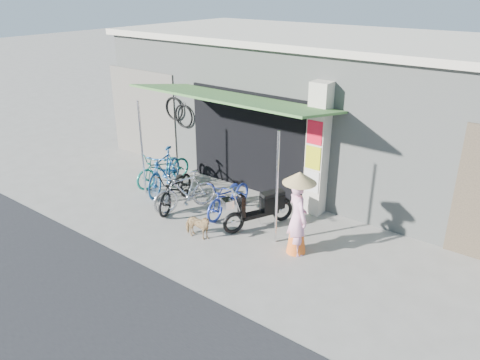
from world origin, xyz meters
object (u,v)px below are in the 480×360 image
Objects in this scene: bike_teal at (164,168)px; bike_silver at (185,191)px; moped at (261,208)px; street_dog at (197,226)px; bike_navy at (229,196)px; bike_blue at (164,171)px; nun at (298,213)px; bike_black at (176,188)px.

bike_silver reaches higher than bike_teal.
moped is at bearing 34.68° from bike_silver.
moped reaches higher than street_dog.
bike_teal is 1.07× the size of bike_silver.
bike_silver reaches higher than bike_navy.
bike_blue is 4.20m from nun.
bike_teal is 4.57m from nun.
moped is at bearing 0.20° from bike_teal.
bike_teal is 0.45m from bike_blue.
nun is (3.30, -0.03, 0.39)m from bike_black.
street_dog is at bearing 57.00° from nun.
bike_teal is 1.04× the size of bike_navy.
street_dog is at bearing -50.06° from bike_blue.
street_dog is (1.41, -0.81, -0.18)m from bike_black.
street_dog is at bearing -13.45° from bike_silver.
bike_teal is at bearing 118.60° from bike_blue.
nun reaches higher than bike_teal.
nun reaches higher than bike_silver.
bike_blue is 2.73× the size of street_dog.
bike_black is at bearing -25.82° from bike_teal.
nun reaches higher than bike_blue.
bike_blue is 0.98m from bike_black.
moped reaches higher than bike_teal.
bike_silver is 0.92× the size of nun.
bike_black is 1.11× the size of bike_silver.
nun reaches higher than bike_navy.
bike_navy is at bearing 20.97° from nun.
bike_teal is 1.40m from bike_black.
bike_silver is 1.89m from moped.
moped reaches higher than bike_navy.
nun is (1.15, -0.42, 0.41)m from moped.
bike_black is 1.30m from bike_navy.
bike_blue is (0.33, -0.28, 0.10)m from bike_teal.
bike_silver is (1.16, -0.47, -0.07)m from bike_blue.
nun is (4.49, -0.78, 0.41)m from bike_teal.
bike_blue is 1.25m from bike_silver.
bike_black is at bearing -163.08° from bike_navy.
nun is (3.00, -0.03, 0.37)m from bike_silver.
bike_black is 1.08× the size of moped.
bike_blue reaches higher than moped.
street_dog is 0.41× the size of moped.
bike_blue is at bearing -179.45° from bike_silver.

